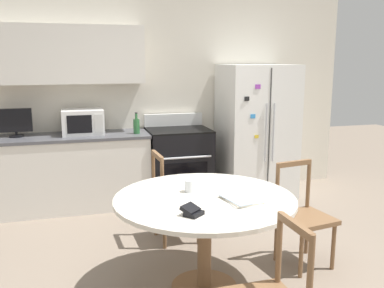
% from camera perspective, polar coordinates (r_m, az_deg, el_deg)
% --- Properties ---
extents(back_wall, '(5.20, 0.44, 2.60)m').
position_cam_1_polar(back_wall, '(5.56, -7.70, 7.56)').
color(back_wall, silver).
rests_on(back_wall, ground_plane).
extents(kitchen_counter, '(2.01, 0.64, 0.90)m').
position_cam_1_polar(kitchen_counter, '(5.36, -16.55, -3.64)').
color(kitchen_counter, silver).
rests_on(kitchen_counter, ground_plane).
extents(refrigerator, '(0.91, 0.80, 1.72)m').
position_cam_1_polar(refrigerator, '(5.67, 8.56, 1.73)').
color(refrigerator, white).
rests_on(refrigerator, ground_plane).
extents(oven_range, '(0.78, 0.68, 1.08)m').
position_cam_1_polar(oven_range, '(5.48, -1.77, -2.66)').
color(oven_range, black).
rests_on(oven_range, ground_plane).
extents(microwave, '(0.48, 0.39, 0.30)m').
position_cam_1_polar(microwave, '(5.29, -14.34, 2.89)').
color(microwave, white).
rests_on(microwave, kitchen_counter).
extents(countertop_tv, '(0.37, 0.16, 0.33)m').
position_cam_1_polar(countertop_tv, '(5.33, -22.48, 2.76)').
color(countertop_tv, black).
rests_on(countertop_tv, kitchen_counter).
extents(counter_bottle, '(0.08, 0.08, 0.26)m').
position_cam_1_polar(counter_bottle, '(5.21, -7.41, 2.45)').
color(counter_bottle, '#2D6B38').
rests_on(counter_bottle, kitchen_counter).
extents(dining_table, '(1.39, 1.39, 0.76)m').
position_cam_1_polar(dining_table, '(3.32, 1.69, -9.05)').
color(dining_table, beige).
rests_on(dining_table, ground_plane).
extents(dining_chair_far, '(0.44, 0.44, 0.90)m').
position_cam_1_polar(dining_chair_far, '(4.27, -2.47, -7.23)').
color(dining_chair_far, brown).
rests_on(dining_chair_far, ground_plane).
extents(dining_chair_right, '(0.48, 0.48, 0.90)m').
position_cam_1_polar(dining_chair_right, '(3.91, 14.62, -9.38)').
color(dining_chair_right, brown).
rests_on(dining_chair_right, ground_plane).
extents(candle_glass, '(0.09, 0.09, 0.09)m').
position_cam_1_polar(candle_glass, '(3.39, -0.27, -5.74)').
color(candle_glass, silver).
rests_on(candle_glass, dining_table).
extents(wallet, '(0.17, 0.17, 0.07)m').
position_cam_1_polar(wallet, '(2.91, 0.02, -8.96)').
color(wallet, black).
rests_on(wallet, dining_table).
extents(mail_stack, '(0.28, 0.34, 0.02)m').
position_cam_1_polar(mail_stack, '(3.22, 6.56, -7.31)').
color(mail_stack, white).
rests_on(mail_stack, dining_table).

